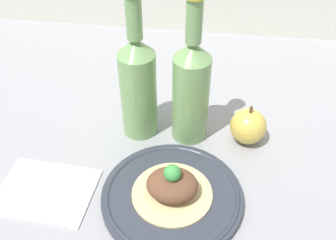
{
  "coord_description": "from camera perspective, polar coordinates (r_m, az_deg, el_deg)",
  "views": [
    {
      "loc": [
        7.54,
        -50.39,
        55.08
      ],
      "look_at": [
        0.78,
        0.2,
        10.65
      ],
      "focal_mm": 42.0,
      "sensor_mm": 36.0,
      "label": 1
    }
  ],
  "objects": [
    {
      "name": "cider_bottle_left",
      "position": [
        0.75,
        -4.4,
        5.33
      ],
      "size": [
        7.09,
        7.09,
        30.43
      ],
      "color": "#729E5B",
      "rests_on": "ground_plane"
    },
    {
      "name": "plated_food",
      "position": [
        0.67,
        0.61,
        -9.54
      ],
      "size": [
        13.84,
        13.84,
        6.89
      ],
      "color": "#D6BC7F",
      "rests_on": "plate"
    },
    {
      "name": "plate",
      "position": [
        0.69,
        0.59,
        -10.97
      ],
      "size": [
        24.39,
        24.39,
        1.63
      ],
      "color": "#2D333D",
      "rests_on": "ground_plane"
    },
    {
      "name": "napkin",
      "position": [
        0.73,
        -17.3,
        -9.73
      ],
      "size": [
        17.33,
        13.64,
        0.8
      ],
      "color": "white",
      "rests_on": "ground_plane"
    },
    {
      "name": "ground_plane",
      "position": [
        0.77,
        -0.6,
        -7.21
      ],
      "size": [
        180.0,
        110.0,
        4.0
      ],
      "primitive_type": "cube",
      "color": "gray"
    },
    {
      "name": "cider_bottle_right",
      "position": [
        0.73,
        3.36,
        4.73
      ],
      "size": [
        7.09,
        7.09,
        30.43
      ],
      "color": "#729E5B",
      "rests_on": "ground_plane"
    },
    {
      "name": "apple",
      "position": [
        0.79,
        11.55,
        -0.9
      ],
      "size": [
        7.14,
        7.14,
        8.5
      ],
      "color": "gold",
      "rests_on": "ground_plane"
    }
  ]
}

